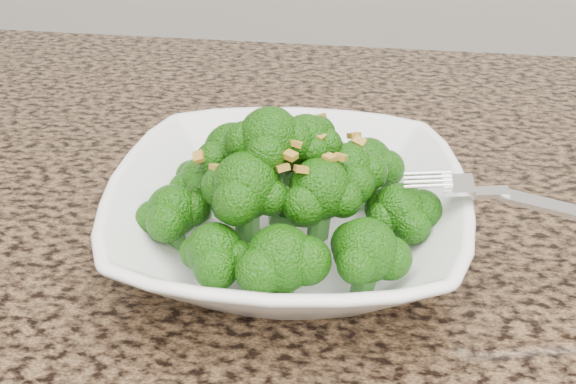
# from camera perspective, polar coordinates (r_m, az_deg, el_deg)

# --- Properties ---
(bowl) EXTENTS (0.25, 0.25, 0.06)m
(bowl) POSITION_cam_1_polar(r_m,az_deg,el_deg) (0.48, 0.00, -2.16)
(bowl) COLOR white
(bowl) RESTS_ON granite_counter
(broccoli_pile) EXTENTS (0.21, 0.21, 0.07)m
(broccoli_pile) POSITION_cam_1_polar(r_m,az_deg,el_deg) (0.45, 0.00, 4.69)
(broccoli_pile) COLOR #1C5E0A
(broccoli_pile) RESTS_ON bowl
(garlic_topping) EXTENTS (0.12, 0.12, 0.01)m
(garlic_topping) POSITION_cam_1_polar(r_m,az_deg,el_deg) (0.43, 0.00, 9.23)
(garlic_topping) COLOR #B78C2C
(garlic_topping) RESTS_ON broccoli_pile
(fork) EXTENTS (0.19, 0.04, 0.01)m
(fork) POSITION_cam_1_polar(r_m,az_deg,el_deg) (0.46, 16.16, -0.08)
(fork) COLOR silver
(fork) RESTS_ON bowl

